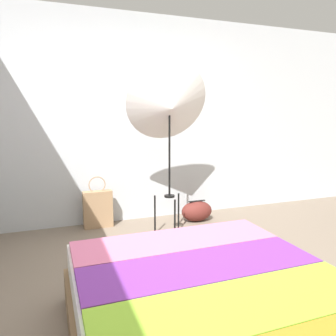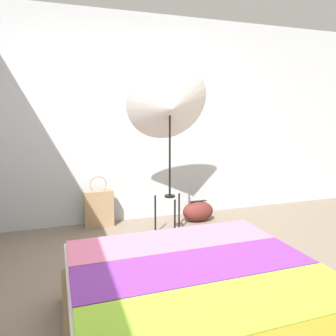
% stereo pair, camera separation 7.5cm
% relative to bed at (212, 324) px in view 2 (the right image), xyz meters
% --- Properties ---
extents(ground_plane, '(14.00, 14.00, 0.00)m').
position_rel_bed_xyz_m(ground_plane, '(-0.01, 0.56, -0.23)').
color(ground_plane, '#756656').
extents(wall_back, '(8.00, 0.05, 2.60)m').
position_rel_bed_xyz_m(wall_back, '(-0.01, 2.66, 1.07)').
color(wall_back, '#B7BCC1').
rests_on(wall_back, ground_plane).
extents(bed, '(1.54, 1.89, 0.48)m').
position_rel_bed_xyz_m(bed, '(0.00, 0.00, 0.00)').
color(bed, brown).
rests_on(bed, ground_plane).
extents(photo_umbrella, '(0.93, 0.57, 1.93)m').
position_rel_bed_xyz_m(photo_umbrella, '(0.43, 1.92, 1.23)').
color(photo_umbrella, black).
rests_on(photo_umbrella, ground_plane).
extents(tote_bag, '(0.35, 0.12, 0.63)m').
position_rel_bed_xyz_m(tote_bag, '(-0.30, 2.48, 0.00)').
color(tote_bag, '#9E7A56').
rests_on(tote_bag, ground_plane).
extents(duffel_bag, '(0.41, 0.26, 0.27)m').
position_rel_bed_xyz_m(duffel_bag, '(0.94, 2.27, -0.10)').
color(duffel_bag, '#5B231E').
rests_on(duffel_bag, ground_plane).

